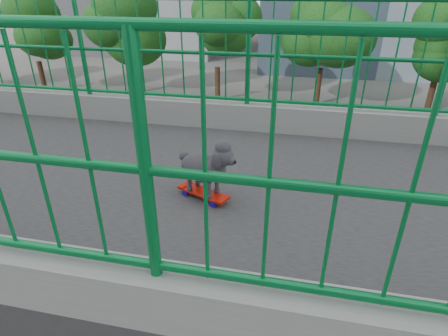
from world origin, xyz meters
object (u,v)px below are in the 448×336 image
Objects in this scene: poodle at (205,166)px; car_2 at (235,168)px; car_5 at (73,239)px; skateboard at (203,193)px; car_0 at (109,244)px; car_1 at (6,181)px.

car_2 is at bearing -146.99° from poodle.
skateboard is at bearing 46.11° from car_5.
skateboard is at bearing 39.51° from car_0.
skateboard is 0.91× the size of poodle.
poodle reaches higher than skateboard.
skateboard reaches higher than car_1.
car_0 is (-6.24, -5.14, -6.31)m from skateboard.
car_5 reaches higher than car_1.
poodle reaches higher than car_5.
poodle is (0.01, 0.03, 0.25)m from skateboard.
car_1 is 0.75× the size of car_2.
car_1 is at bearing -104.37° from poodle.
car_5 is at bearing -109.98° from skateboard.
poodle is 14.39m from car_2.
car_0 is 1.34m from car_5.
poodle is at bearing 39.60° from car_0.
skateboard is at bearing 51.70° from car_1.
poodle is 10.43m from car_0.
car_2 is (-3.20, 9.95, 0.08)m from car_1.
car_1 is (-3.20, -6.80, -0.07)m from car_0.
car_5 is (6.40, -4.48, -0.00)m from car_2.
skateboard is 16.51m from car_1.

